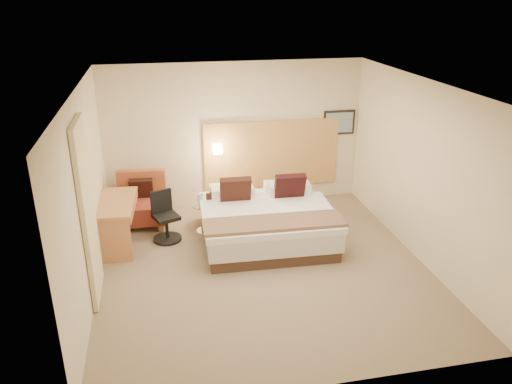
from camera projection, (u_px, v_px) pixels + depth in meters
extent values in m
cube|color=#816E57|center=(263.00, 267.00, 7.50)|extent=(4.80, 5.00, 0.02)
cube|color=silver|center=(265.00, 86.00, 6.48)|extent=(4.80, 5.00, 0.02)
cube|color=beige|center=(235.00, 135.00, 9.27)|extent=(4.80, 0.02, 2.70)
cube|color=beige|center=(321.00, 277.00, 4.71)|extent=(4.80, 0.02, 2.70)
cube|color=beige|center=(85.00, 196.00, 6.54)|extent=(0.02, 5.00, 2.70)
cube|color=beige|center=(421.00, 171.00, 7.44)|extent=(0.02, 5.00, 2.70)
cube|color=tan|center=(272.00, 154.00, 9.51)|extent=(2.60, 0.04, 1.30)
cube|color=black|center=(339.00, 122.00, 9.56)|extent=(0.62, 0.03, 0.47)
cube|color=#778FA4|center=(339.00, 123.00, 9.54)|extent=(0.54, 0.01, 0.39)
cylinder|color=silver|center=(217.00, 148.00, 9.20)|extent=(0.02, 0.12, 0.02)
cube|color=#FCEAC4|center=(218.00, 149.00, 9.14)|extent=(0.15, 0.15, 0.15)
cube|color=beige|center=(88.00, 213.00, 6.38)|extent=(0.06, 0.90, 2.42)
cylinder|color=#9BD6F0|center=(200.00, 199.00, 8.38)|extent=(0.06, 0.06, 0.18)
cylinder|color=#91C5E0|center=(202.00, 198.00, 8.40)|extent=(0.06, 0.06, 0.18)
cube|color=#391917|center=(210.00, 198.00, 8.38)|extent=(0.12, 0.06, 0.20)
cube|color=#3E291F|center=(266.00, 233.00, 8.32)|extent=(2.05, 2.05, 0.18)
cube|color=silver|center=(266.00, 220.00, 8.23)|extent=(2.12, 2.12, 0.31)
cube|color=white|center=(269.00, 216.00, 7.89)|extent=(2.16, 1.55, 0.10)
cube|color=white|center=(230.00, 191.00, 8.75)|extent=(0.73, 0.41, 0.18)
cube|color=white|center=(285.00, 188.00, 8.90)|extent=(0.73, 0.41, 0.18)
cube|color=white|center=(232.00, 191.00, 8.47)|extent=(0.73, 0.41, 0.18)
cube|color=white|center=(289.00, 188.00, 8.62)|extent=(0.73, 0.41, 0.18)
cube|color=black|center=(235.00, 191.00, 8.26)|extent=(0.52, 0.29, 0.52)
cube|color=black|center=(290.00, 188.00, 8.40)|extent=(0.52, 0.29, 0.52)
cube|color=#CC592A|center=(274.00, 223.00, 7.49)|extent=(2.17, 0.64, 0.05)
cube|color=tan|center=(121.00, 229.00, 8.54)|extent=(0.09, 0.09, 0.11)
cube|color=olive|center=(161.00, 228.00, 8.61)|extent=(0.09, 0.09, 0.11)
cube|color=tan|center=(126.00, 215.00, 9.09)|extent=(0.09, 0.09, 0.11)
cube|color=#9A7D48|center=(163.00, 213.00, 9.16)|extent=(0.09, 0.09, 0.11)
cube|color=#963828|center=(142.00, 210.00, 8.77)|extent=(0.92, 0.82, 0.32)
cube|color=#A14E2B|center=(142.00, 183.00, 8.90)|extent=(0.86, 0.20, 0.48)
cube|color=black|center=(141.00, 189.00, 8.82)|extent=(0.42, 0.24, 0.42)
cylinder|color=white|center=(206.00, 230.00, 8.60)|extent=(0.36, 0.36, 0.02)
cylinder|color=silver|center=(205.00, 217.00, 8.51)|extent=(0.04, 0.04, 0.48)
cylinder|color=silver|center=(205.00, 204.00, 8.42)|extent=(0.53, 0.53, 0.01)
cube|color=#BA7D49|center=(116.00, 203.00, 7.86)|extent=(0.65, 1.27, 0.04)
cube|color=#BD7A4A|center=(114.00, 241.00, 7.48)|extent=(0.52, 0.08, 0.73)
cube|color=#A48E40|center=(122.00, 210.00, 8.54)|extent=(0.52, 0.08, 0.73)
cube|color=#BF734A|center=(120.00, 207.00, 7.90)|extent=(0.54, 1.18, 0.10)
cylinder|color=black|center=(168.00, 238.00, 8.29)|extent=(0.60, 0.60, 0.04)
cylinder|color=black|center=(167.00, 228.00, 8.21)|extent=(0.07, 0.07, 0.36)
cube|color=black|center=(166.00, 217.00, 8.14)|extent=(0.49, 0.49, 0.06)
cube|color=black|center=(161.00, 201.00, 8.19)|extent=(0.35, 0.17, 0.38)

